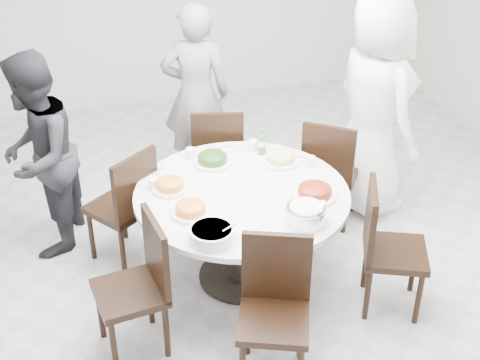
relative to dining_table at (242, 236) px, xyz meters
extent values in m
cube|color=#ADACB1|center=(-0.03, 0.33, -0.38)|extent=(6.00, 6.00, 0.01)
cylinder|color=silver|center=(0.00, 0.00, 0.00)|extent=(1.50, 1.50, 0.75)
cube|color=black|center=(0.92, 0.57, 0.10)|extent=(0.59, 0.59, 0.95)
cube|color=black|center=(0.08, 1.05, 0.10)|extent=(0.51, 0.51, 0.95)
cube|color=black|center=(-0.81, 0.49, 0.10)|extent=(0.59, 0.59, 0.95)
cube|color=black|center=(-0.86, -0.50, 0.10)|extent=(0.48, 0.48, 0.95)
cube|color=black|center=(-0.07, -0.97, 0.10)|extent=(0.54, 0.54, 0.95)
cube|color=black|center=(0.93, -0.56, 0.10)|extent=(0.55, 0.55, 0.95)
imported|color=silver|center=(1.30, 0.69, 0.57)|extent=(0.75, 1.01, 1.89)
imported|color=black|center=(0.00, 1.54, 0.45)|extent=(0.67, 0.51, 1.65)
imported|color=black|center=(-1.35, 0.80, 0.42)|extent=(0.80, 0.92, 1.60)
cylinder|color=white|center=(-0.11, 0.44, 0.41)|extent=(0.28, 0.28, 0.07)
cylinder|color=white|center=(0.38, 0.32, 0.41)|extent=(0.27, 0.27, 0.07)
cylinder|color=white|center=(-0.47, 0.16, 0.41)|extent=(0.25, 0.25, 0.07)
cylinder|color=white|center=(0.46, -0.19, 0.41)|extent=(0.30, 0.30, 0.07)
cylinder|color=white|center=(-0.40, -0.17, 0.41)|extent=(0.26, 0.26, 0.07)
cylinder|color=silver|center=(0.30, -0.45, 0.43)|extent=(0.26, 0.26, 0.11)
cylinder|color=white|center=(-0.33, -0.49, 0.42)|extent=(0.29, 0.29, 0.09)
cylinder|color=#317A45|center=(0.29, 0.49, 0.48)|extent=(0.06, 0.06, 0.21)
cylinder|color=white|center=(-0.04, 0.65, 0.42)|extent=(0.07, 0.07, 0.08)
camera|label=1|loc=(-1.04, -3.76, 2.85)|focal=50.00mm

